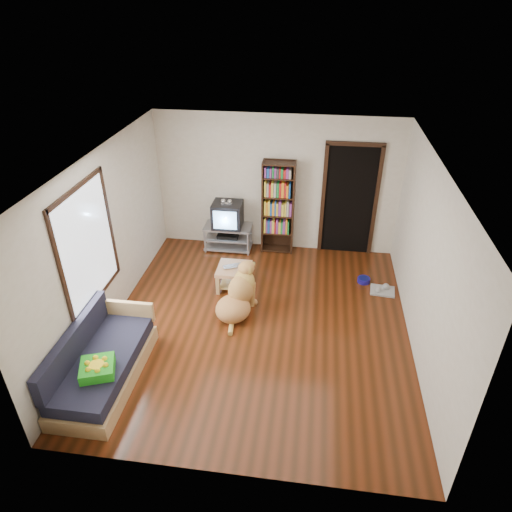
# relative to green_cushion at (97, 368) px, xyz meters

# --- Properties ---
(ground) EXTENTS (5.00, 5.00, 0.00)m
(ground) POSITION_rel_green_cushion_xyz_m (1.75, 1.67, -0.49)
(ground) COLOR #54220E
(ground) RESTS_ON ground
(ceiling) EXTENTS (5.00, 5.00, 0.00)m
(ceiling) POSITION_rel_green_cushion_xyz_m (1.75, 1.67, 2.11)
(ceiling) COLOR white
(ceiling) RESTS_ON ground
(wall_back) EXTENTS (4.50, 0.00, 4.50)m
(wall_back) POSITION_rel_green_cushion_xyz_m (1.75, 4.17, 0.81)
(wall_back) COLOR beige
(wall_back) RESTS_ON ground
(wall_front) EXTENTS (4.50, 0.00, 4.50)m
(wall_front) POSITION_rel_green_cushion_xyz_m (1.75, -0.83, 0.81)
(wall_front) COLOR beige
(wall_front) RESTS_ON ground
(wall_left) EXTENTS (0.00, 5.00, 5.00)m
(wall_left) POSITION_rel_green_cushion_xyz_m (-0.50, 1.67, 0.81)
(wall_left) COLOR beige
(wall_left) RESTS_ON ground
(wall_right) EXTENTS (0.00, 5.00, 5.00)m
(wall_right) POSITION_rel_green_cushion_xyz_m (4.00, 1.67, 0.81)
(wall_right) COLOR beige
(wall_right) RESTS_ON ground
(green_cushion) EXTENTS (0.51, 0.51, 0.13)m
(green_cushion) POSITION_rel_green_cushion_xyz_m (0.00, 0.00, 0.00)
(green_cushion) COLOR green
(green_cushion) RESTS_ON sofa
(laptop) EXTENTS (0.38, 0.33, 0.03)m
(laptop) POSITION_rel_green_cushion_xyz_m (1.20, 2.59, -0.07)
(laptop) COLOR silver
(laptop) RESTS_ON coffee_table
(dog_bowl) EXTENTS (0.22, 0.22, 0.08)m
(dog_bowl) POSITION_rel_green_cushion_xyz_m (3.42, 3.09, -0.45)
(dog_bowl) COLOR navy
(dog_bowl) RESTS_ON ground
(grey_rag) EXTENTS (0.43, 0.36, 0.03)m
(grey_rag) POSITION_rel_green_cushion_xyz_m (3.72, 2.84, -0.47)
(grey_rag) COLOR #989898
(grey_rag) RESTS_ON ground
(window) EXTENTS (0.03, 1.46, 1.70)m
(window) POSITION_rel_green_cushion_xyz_m (-0.48, 1.17, 1.01)
(window) COLOR white
(window) RESTS_ON wall_left
(doorway) EXTENTS (1.03, 0.05, 2.19)m
(doorway) POSITION_rel_green_cushion_xyz_m (3.10, 4.15, 0.63)
(doorway) COLOR black
(doorway) RESTS_ON wall_back
(tv_stand) EXTENTS (0.90, 0.45, 0.50)m
(tv_stand) POSITION_rel_green_cushion_xyz_m (0.85, 3.92, -0.22)
(tv_stand) COLOR #99999E
(tv_stand) RESTS_ON ground
(crt_tv) EXTENTS (0.55, 0.52, 0.58)m
(crt_tv) POSITION_rel_green_cushion_xyz_m (0.85, 3.95, 0.26)
(crt_tv) COLOR black
(crt_tv) RESTS_ON tv_stand
(bookshelf) EXTENTS (0.60, 0.30, 1.80)m
(bookshelf) POSITION_rel_green_cushion_xyz_m (1.80, 4.02, 0.51)
(bookshelf) COLOR black
(bookshelf) RESTS_ON ground
(sofa) EXTENTS (0.80, 1.80, 0.80)m
(sofa) POSITION_rel_green_cushion_xyz_m (-0.12, 0.29, -0.23)
(sofa) COLOR tan
(sofa) RESTS_ON ground
(coffee_table) EXTENTS (0.55, 0.55, 0.40)m
(coffee_table) POSITION_rel_green_cushion_xyz_m (1.20, 2.62, -0.21)
(coffee_table) COLOR tan
(coffee_table) RESTS_ON ground
(dog) EXTENTS (0.73, 1.03, 0.86)m
(dog) POSITION_rel_green_cushion_xyz_m (1.40, 1.94, -0.17)
(dog) COLOR #B98147
(dog) RESTS_ON ground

